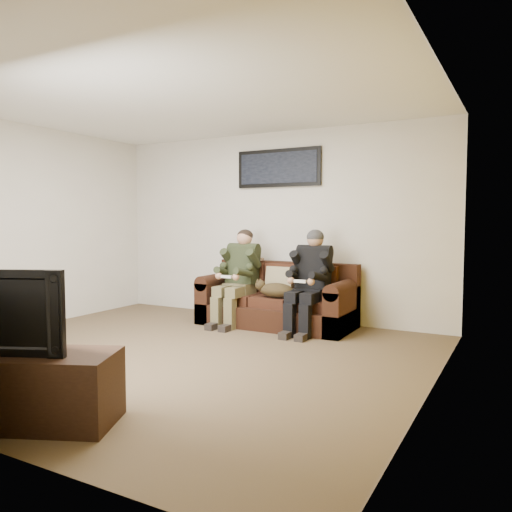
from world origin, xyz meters
The scene contains 15 objects.
floor centered at (0.00, 0.00, 0.00)m, with size 5.00×5.00×0.00m, color brown.
ceiling centered at (0.00, 0.00, 2.60)m, with size 5.00×5.00×0.00m, color silver.
wall_back centered at (0.00, 2.25, 1.30)m, with size 5.00×5.00×0.00m, color beige.
wall_left centered at (-2.50, 0.00, 1.30)m, with size 4.50×4.50×0.00m, color beige.
wall_right centered at (2.50, 0.00, 1.30)m, with size 4.50×4.50×0.00m, color beige.
accent_wall_right centered at (2.49, 0.00, 1.30)m, with size 4.50×4.50×0.00m, color #BC9012.
sofa centered at (0.29, 1.82, 0.31)m, with size 2.00×0.86×0.82m.
throw_pillow centered at (0.29, 1.86, 0.58)m, with size 0.38×0.11×0.36m, color tan.
throw_blanket centered at (-0.31, 2.07, 0.82)m, with size 0.41×0.20×0.07m, color tan.
person_left centered at (-0.22, 1.66, 0.70)m, with size 0.51×0.87×1.26m.
person_right centered at (0.81, 1.66, 0.70)m, with size 0.51×0.86×1.26m.
cat centered at (0.37, 1.58, 0.50)m, with size 0.66×0.26×0.24m.
framed_poster centered at (0.09, 2.22, 2.10)m, with size 1.25×0.05×0.52m.
tv_stand centered at (0.05, -1.95, 0.24)m, with size 1.54×0.50×0.48m, color black.
television centered at (0.05, -1.95, 0.77)m, with size 0.99×0.13×0.57m, color black.
Camera 1 is at (3.14, -4.03, 1.37)m, focal length 35.00 mm.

